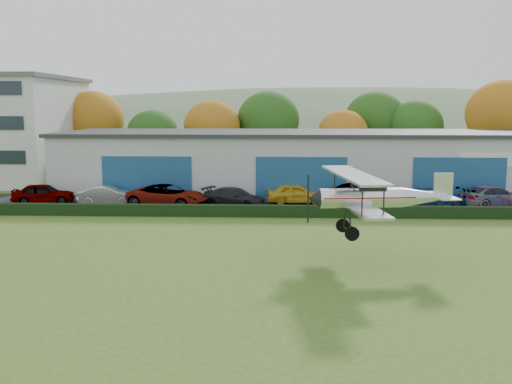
{
  "coord_description": "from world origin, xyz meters",
  "views": [
    {
      "loc": [
        3.47,
        -22.9,
        7.4
      ],
      "look_at": [
        2.07,
        9.17,
        2.72
      ],
      "focal_mm": 41.13,
      "sensor_mm": 36.0,
      "label": 1
    }
  ],
  "objects_px": {
    "biplane": "(374,196)",
    "car_0": "(43,193)",
    "car_2": "(168,196)",
    "hangar": "(299,162)",
    "car_6": "(431,198)",
    "car_1": "(108,195)",
    "car_5": "(359,195)",
    "car_3": "(235,197)",
    "car_4": "(296,194)",
    "car_7": "(494,196)"
  },
  "relations": [
    {
      "from": "car_4",
      "to": "hangar",
      "type": "bearing_deg",
      "value": -5.5
    },
    {
      "from": "car_0",
      "to": "car_1",
      "type": "xyz_separation_m",
      "value": [
        5.04,
        -0.2,
        -0.07
      ]
    },
    {
      "from": "car_3",
      "to": "biplane",
      "type": "bearing_deg",
      "value": -129.87
    },
    {
      "from": "car_5",
      "to": "car_6",
      "type": "xyz_separation_m",
      "value": [
        5.09,
        -1.01,
        -0.06
      ]
    },
    {
      "from": "car_2",
      "to": "car_5",
      "type": "xyz_separation_m",
      "value": [
        14.25,
        1.36,
        -0.03
      ]
    },
    {
      "from": "car_2",
      "to": "car_6",
      "type": "distance_m",
      "value": 19.35
    },
    {
      "from": "hangar",
      "to": "car_5",
      "type": "relative_size",
      "value": 8.36
    },
    {
      "from": "car_5",
      "to": "biplane",
      "type": "distance_m",
      "value": 16.73
    },
    {
      "from": "hangar",
      "to": "car_0",
      "type": "height_order",
      "value": "hangar"
    },
    {
      "from": "biplane",
      "to": "car_1",
      "type": "bearing_deg",
      "value": 130.32
    },
    {
      "from": "biplane",
      "to": "car_4",
      "type": "bearing_deg",
      "value": 93.3
    },
    {
      "from": "car_0",
      "to": "car_3",
      "type": "relative_size",
      "value": 0.94
    },
    {
      "from": "hangar",
      "to": "car_3",
      "type": "height_order",
      "value": "hangar"
    },
    {
      "from": "car_1",
      "to": "biplane",
      "type": "bearing_deg",
      "value": -136.95
    },
    {
      "from": "car_0",
      "to": "car_2",
      "type": "xyz_separation_m",
      "value": [
        9.81,
        -1.06,
        0.05
      ]
    },
    {
      "from": "car_4",
      "to": "car_0",
      "type": "bearing_deg",
      "value": 90.75
    },
    {
      "from": "hangar",
      "to": "car_3",
      "type": "distance_m",
      "value": 9.76
    },
    {
      "from": "car_6",
      "to": "car_7",
      "type": "relative_size",
      "value": 0.98
    },
    {
      "from": "hangar",
      "to": "car_4",
      "type": "bearing_deg",
      "value": -93.44
    },
    {
      "from": "car_2",
      "to": "biplane",
      "type": "distance_m",
      "value": 19.91
    },
    {
      "from": "car_3",
      "to": "car_4",
      "type": "height_order",
      "value": "car_4"
    },
    {
      "from": "hangar",
      "to": "car_6",
      "type": "relative_size",
      "value": 7.65
    },
    {
      "from": "hangar",
      "to": "car_3",
      "type": "bearing_deg",
      "value": -121.05
    },
    {
      "from": "car_0",
      "to": "car_3",
      "type": "bearing_deg",
      "value": -103.6
    },
    {
      "from": "car_0",
      "to": "car_1",
      "type": "relative_size",
      "value": 1.06
    },
    {
      "from": "hangar",
      "to": "car_0",
      "type": "xyz_separation_m",
      "value": [
        -19.73,
        -7.33,
        -1.83
      ]
    },
    {
      "from": "car_4",
      "to": "car_5",
      "type": "relative_size",
      "value": 0.92
    },
    {
      "from": "car_2",
      "to": "car_3",
      "type": "distance_m",
      "value": 4.98
    },
    {
      "from": "car_1",
      "to": "car_4",
      "type": "distance_m",
      "value": 14.35
    },
    {
      "from": "car_3",
      "to": "car_5",
      "type": "height_order",
      "value": "car_5"
    },
    {
      "from": "car_3",
      "to": "car_2",
      "type": "bearing_deg",
      "value": 115.46
    },
    {
      "from": "car_5",
      "to": "car_6",
      "type": "relative_size",
      "value": 0.92
    },
    {
      "from": "hangar",
      "to": "car_6",
      "type": "xyz_separation_m",
      "value": [
        9.43,
        -8.04,
        -1.87
      ]
    },
    {
      "from": "car_0",
      "to": "car_7",
      "type": "height_order",
      "value": "car_7"
    },
    {
      "from": "car_0",
      "to": "biplane",
      "type": "distance_m",
      "value": 27.85
    },
    {
      "from": "car_1",
      "to": "biplane",
      "type": "relative_size",
      "value": 0.54
    },
    {
      "from": "hangar",
      "to": "car_5",
      "type": "distance_m",
      "value": 8.46
    },
    {
      "from": "car_4",
      "to": "car_6",
      "type": "relative_size",
      "value": 0.84
    },
    {
      "from": "car_5",
      "to": "car_7",
      "type": "relative_size",
      "value": 0.9
    },
    {
      "from": "car_1",
      "to": "car_3",
      "type": "xyz_separation_m",
      "value": [
        9.75,
        -0.68,
        -0.0
      ]
    },
    {
      "from": "car_1",
      "to": "car_6",
      "type": "height_order",
      "value": "car_6"
    },
    {
      "from": "car_6",
      "to": "car_0",
      "type": "bearing_deg",
      "value": 72.09
    },
    {
      "from": "hangar",
      "to": "car_6",
      "type": "bearing_deg",
      "value": -40.47
    },
    {
      "from": "car_2",
      "to": "car_6",
      "type": "bearing_deg",
      "value": -74.03
    },
    {
      "from": "biplane",
      "to": "car_0",
      "type": "bearing_deg",
      "value": 137.06
    },
    {
      "from": "car_5",
      "to": "car_6",
      "type": "height_order",
      "value": "car_5"
    },
    {
      "from": "car_0",
      "to": "biplane",
      "type": "height_order",
      "value": "biplane"
    },
    {
      "from": "car_6",
      "to": "biplane",
      "type": "height_order",
      "value": "biplane"
    },
    {
      "from": "car_2",
      "to": "car_6",
      "type": "relative_size",
      "value": 1.12
    },
    {
      "from": "car_7",
      "to": "biplane",
      "type": "height_order",
      "value": "biplane"
    }
  ]
}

